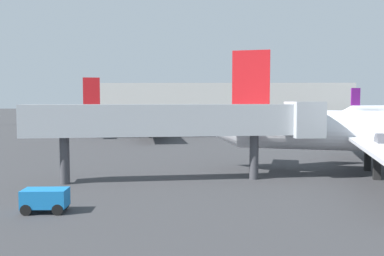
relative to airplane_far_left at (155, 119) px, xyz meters
The scene contains 5 objects.
airplane_far_left is the anchor object (origin of this frame).
airplane_far_right 64.46m from the airplane_far_left, 32.55° to the left, with size 25.80×24.82×9.30m.
jet_bridge 37.60m from the airplane_far_left, 79.51° to the right, with size 22.85×5.54×6.09m.
baggage_cart 45.93m from the airplane_far_left, 91.11° to the right, with size 2.47×1.49×1.30m.
terminal_building 64.30m from the airplane_far_left, 77.51° to the left, with size 80.76×19.09×11.52m, color #B7B7B2.
Camera 1 is at (2.83, -9.99, 6.16)m, focal length 37.39 mm.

